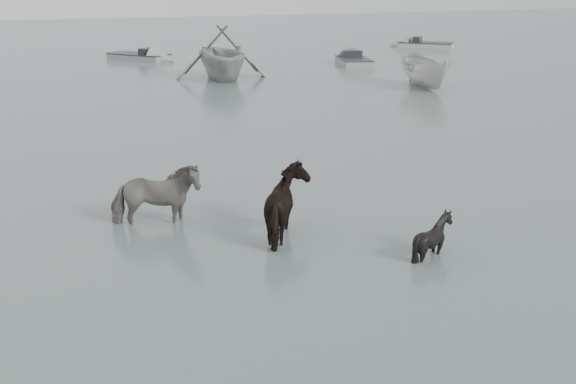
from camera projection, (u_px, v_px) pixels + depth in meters
The scene contains 9 objects.
ground at pixel (303, 243), 14.88m from camera, with size 140.00×140.00×0.00m, color slate.
pony_pinto at pixel (155, 188), 15.71m from camera, with size 0.91×1.99×1.68m, color black.
pony_dark at pixel (291, 197), 15.04m from camera, with size 1.67×1.43×1.69m, color black.
pony_black at pixel (433, 228), 14.11m from camera, with size 0.91×1.02×1.13m, color black.
rowboat_trail at pixel (222, 51), 36.02m from camera, with size 4.66×5.40×2.85m, color #A2A4A1.
boat_small at pixel (426, 70), 33.70m from camera, with size 1.59×4.23×1.63m, color beige.
skiff_port at pixel (354, 58), 41.65m from camera, with size 4.48×1.60×0.75m, color gray, non-canonical shape.
skiff_mid at pixel (139, 54), 43.79m from camera, with size 5.31×1.60×0.75m, color gray, non-canonical shape.
skiff_star at pixel (426, 42), 50.35m from camera, with size 5.14×1.60×0.75m, color #B4B4AF, non-canonical shape.
Camera 1 is at (-4.66, -13.09, 5.45)m, focal length 45.00 mm.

